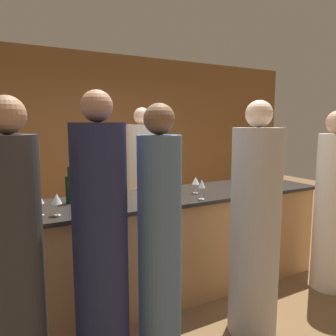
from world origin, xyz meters
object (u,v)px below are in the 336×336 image
object	(u,v)px
guest_3	(16,270)
wine_bottle_1	(70,189)
guest_1	(101,252)
wine_bottle_0	(148,189)
guest_0	(160,247)
guest_2	(255,229)
bartender	(143,191)
guest_4	(332,208)

from	to	relation	value
guest_3	wine_bottle_1	bearing A→B (deg)	61.10
guest_3	guest_1	bearing A→B (deg)	-2.52
wine_bottle_0	guest_1	bearing A→B (deg)	-135.17
guest_1	guest_0	bearing A→B (deg)	-8.53
guest_0	guest_3	world-z (taller)	guest_3
guest_0	guest_2	bearing A→B (deg)	-1.38
bartender	guest_4	world-z (taller)	bartender
guest_3	guest_4	distance (m)	2.89
bartender	guest_3	distance (m)	2.25
bartender	guest_1	distance (m)	1.97
guest_2	wine_bottle_0	size ratio (longest dim) A/B	5.97
bartender	guest_0	xyz separation A→B (m)	(-0.66, -1.72, -0.01)
guest_2	wine_bottle_0	xyz separation A→B (m)	(-0.59, 0.70, 0.26)
guest_0	guest_2	size ratio (longest dim) A/B	0.98
guest_2	wine_bottle_1	bearing A→B (deg)	139.79
guest_0	guest_2	xyz separation A→B (m)	(0.83, -0.02, 0.00)
guest_2	guest_0	bearing A→B (deg)	178.62
guest_0	wine_bottle_1	size ratio (longest dim) A/B	5.69
guest_4	wine_bottle_0	bearing A→B (deg)	162.85
guest_4	wine_bottle_1	xyz separation A→B (m)	(-2.39, 0.86, 0.27)
guest_0	guest_3	size ratio (longest dim) A/B	0.99
guest_2	guest_4	size ratio (longest dim) A/B	1.03
guest_1	guest_4	xyz separation A→B (m)	(2.41, 0.07, -0.03)
bartender	guest_4	size ratio (longest dim) A/B	1.04
guest_3	guest_0	bearing A→B (deg)	-5.20
guest_3	wine_bottle_0	distance (m)	1.29
guest_2	guest_4	bearing A→B (deg)	7.34
guest_4	wine_bottle_0	xyz separation A→B (m)	(-1.78, 0.55, 0.27)
guest_1	wine_bottle_0	xyz separation A→B (m)	(0.63, 0.62, 0.24)
guest_0	guest_1	distance (m)	0.39
guest_1	wine_bottle_1	bearing A→B (deg)	88.73
guest_0	guest_1	xyz separation A→B (m)	(-0.39, 0.06, 0.02)
wine_bottle_0	guest_3	bearing A→B (deg)	-151.56
wine_bottle_0	wine_bottle_1	xyz separation A→B (m)	(-0.61, 0.31, 0.00)
guest_1	wine_bottle_0	world-z (taller)	guest_1
guest_2	guest_4	distance (m)	1.19
bartender	guest_4	xyz separation A→B (m)	(1.36, -1.59, -0.02)
bartender	guest_0	bearing A→B (deg)	69.00
guest_2	guest_3	xyz separation A→B (m)	(-1.71, 0.10, 0.01)
wine_bottle_1	wine_bottle_0	bearing A→B (deg)	-27.32
guest_1	guest_2	distance (m)	1.22
guest_2	wine_bottle_1	size ratio (longest dim) A/B	5.83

